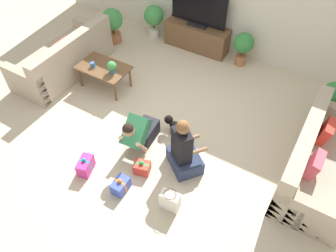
# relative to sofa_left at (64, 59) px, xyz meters

# --- Properties ---
(ground_plane) EXTENTS (16.00, 16.00, 0.00)m
(ground_plane) POSITION_rel_sofa_left_xyz_m (2.40, -0.33, -0.30)
(ground_plane) COLOR beige
(sofa_left) EXTENTS (0.88, 2.01, 0.85)m
(sofa_left) POSITION_rel_sofa_left_xyz_m (0.00, 0.00, 0.00)
(sofa_left) COLOR tan
(sofa_left) RESTS_ON ground_plane
(sofa_right) EXTENTS (0.88, 2.01, 0.85)m
(sofa_right) POSITION_rel_sofa_left_xyz_m (4.81, 0.01, 0.00)
(sofa_right) COLOR tan
(sofa_right) RESTS_ON ground_plane
(coffee_table) EXTENTS (0.92, 0.59, 0.44)m
(coffee_table) POSITION_rel_sofa_left_xyz_m (0.93, 0.06, 0.09)
(coffee_table) COLOR brown
(coffee_table) RESTS_ON ground_plane
(tv_console) EXTENTS (1.36, 0.38, 0.54)m
(tv_console) POSITION_rel_sofa_left_xyz_m (1.81, 2.04, -0.03)
(tv_console) COLOR brown
(tv_console) RESTS_ON ground_plane
(tv) EXTENTS (1.18, 0.20, 0.70)m
(tv) POSITION_rel_sofa_left_xyz_m (1.81, 2.04, 0.56)
(tv) COLOR black
(tv) RESTS_ON tv_console
(potted_plant_corner_right) EXTENTS (0.39, 0.39, 0.69)m
(potted_plant_corner_right) POSITION_rel_sofa_left_xyz_m (4.66, 1.36, 0.10)
(potted_plant_corner_right) COLOR beige
(potted_plant_corner_right) RESTS_ON ground_plane
(potted_plant_corner_left) EXTENTS (0.46, 0.46, 0.75)m
(potted_plant_corner_left) POSITION_rel_sofa_left_xyz_m (0.15, 1.35, 0.16)
(potted_plant_corner_left) COLOR #A36042
(potted_plant_corner_left) RESTS_ON ground_plane
(potted_plant_back_left) EXTENTS (0.42, 0.42, 0.71)m
(potted_plant_back_left) POSITION_rel_sofa_left_xyz_m (0.78, 1.99, 0.15)
(potted_plant_back_left) COLOR beige
(potted_plant_back_left) RESTS_ON ground_plane
(potted_plant_back_right) EXTENTS (0.39, 0.39, 0.69)m
(potted_plant_back_right) POSITION_rel_sofa_left_xyz_m (2.84, 1.99, 0.15)
(potted_plant_back_right) COLOR #A36042
(potted_plant_back_right) RESTS_ON ground_plane
(person_kneeling) EXTENTS (0.38, 0.79, 0.76)m
(person_kneeling) POSITION_rel_sofa_left_xyz_m (2.31, -0.83, 0.03)
(person_kneeling) COLOR #23232D
(person_kneeling) RESTS_ON ground_plane
(person_sitting) EXTENTS (0.66, 0.64, 0.98)m
(person_sitting) POSITION_rel_sofa_left_xyz_m (3.08, -0.83, 0.06)
(person_sitting) COLOR #283351
(person_sitting) RESTS_ON ground_plane
(dog) EXTENTS (0.48, 0.22, 0.30)m
(dog) POSITION_rel_sofa_left_xyz_m (2.64, -0.34, -0.10)
(dog) COLOR black
(dog) RESTS_ON ground_plane
(gift_box_a) EXTENTS (0.18, 0.27, 0.25)m
(gift_box_a) POSITION_rel_sofa_left_xyz_m (2.52, -1.65, -0.20)
(gift_box_a) COLOR #3D51BC
(gift_box_a) RESTS_ON ground_plane
(gift_box_b) EXTENTS (0.25, 0.34, 0.28)m
(gift_box_b) POSITION_rel_sofa_left_xyz_m (1.88, -1.64, -0.18)
(gift_box_b) COLOR #CC3389
(gift_box_b) RESTS_ON ground_plane
(gift_box_c) EXTENTS (0.28, 0.24, 0.24)m
(gift_box_c) POSITION_rel_sofa_left_xyz_m (2.60, -1.23, -0.20)
(gift_box_c) COLOR red
(gift_box_c) RESTS_ON ground_plane
(gift_bag_a) EXTENTS (0.28, 0.18, 0.33)m
(gift_bag_a) POSITION_rel_sofa_left_xyz_m (3.26, -1.53, -0.14)
(gift_bag_a) COLOR white
(gift_bag_a) RESTS_ON ground_plane
(mug) EXTENTS (0.12, 0.08, 0.09)m
(mug) POSITION_rel_sofa_left_xyz_m (0.77, -0.03, 0.19)
(mug) COLOR #386BAD
(mug) RESTS_ON coffee_table
(tabletop_plant) EXTENTS (0.17, 0.17, 0.22)m
(tabletop_plant) POSITION_rel_sofa_left_xyz_m (1.17, 0.01, 0.27)
(tabletop_plant) COLOR #336B84
(tabletop_plant) RESTS_ON coffee_table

